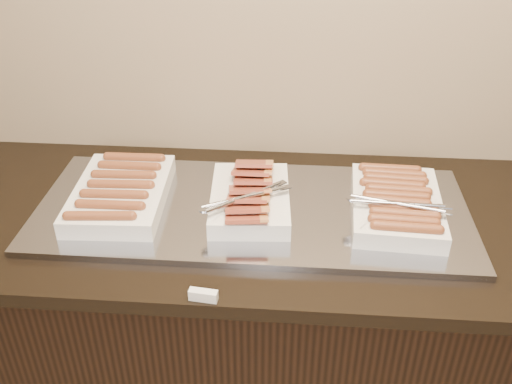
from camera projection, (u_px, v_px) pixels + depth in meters
counter at (253, 327)px, 1.84m from camera, size 2.06×0.76×0.90m
warming_tray at (252, 210)px, 1.60m from camera, size 1.20×0.50×0.02m
dish_left at (121, 193)px, 1.60m from camera, size 0.26×0.38×0.07m
dish_center at (250, 198)px, 1.57m from camera, size 0.25×0.35×0.09m
dish_right at (397, 203)px, 1.54m from camera, size 0.27×0.37×0.08m
label_holder at (203, 295)px, 1.30m from camera, size 0.07×0.03×0.03m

